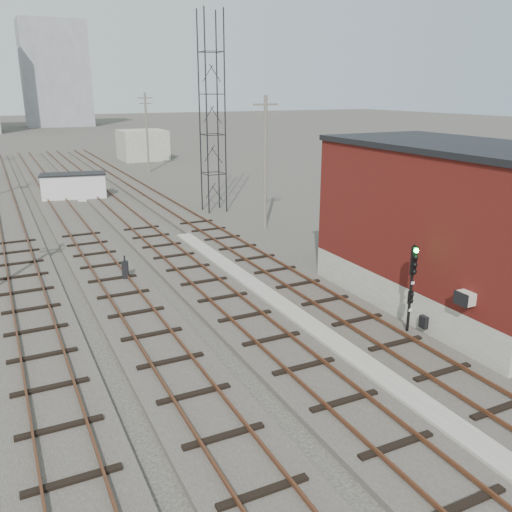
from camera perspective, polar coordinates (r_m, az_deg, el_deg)
ground at (r=66.31m, az=-17.11°, el=8.30°), size 320.00×320.00×0.00m
track_right at (r=46.60m, az=-9.69°, el=5.46°), size 3.20×90.00×0.39m
track_mid_right at (r=45.66m, az=-14.51°, el=4.92°), size 3.20×90.00×0.39m
track_mid_left at (r=45.06m, az=-19.49°, el=4.32°), size 3.20×90.00×0.39m
track_left at (r=44.81m, az=-24.55°, el=3.68°), size 3.20×90.00×0.39m
platform_curb at (r=23.60m, az=3.46°, el=-5.90°), size 0.90×28.00×0.26m
brick_building at (r=25.18m, az=19.95°, el=2.95°), size 6.54×12.20×7.22m
lattice_tower at (r=42.90m, az=-4.63°, el=14.62°), size 1.60×1.60×15.00m
utility_pole_right_a at (r=37.17m, az=0.99°, el=10.10°), size 1.80×0.24×9.00m
utility_pole_right_b at (r=65.21m, az=-11.42°, el=12.82°), size 1.80×0.24×9.00m
apartment_right at (r=155.95m, az=-20.38°, el=17.49°), size 16.00×12.00×26.00m
shed_right at (r=77.64m, az=-11.85°, el=11.37°), size 6.00×6.00×4.00m
signal_mast at (r=21.72m, az=16.07°, el=-2.93°), size 0.40×0.40×3.74m
switch_stand at (r=28.11m, az=-13.59°, el=-1.48°), size 0.39×0.39×1.29m
site_trailer at (r=50.56m, az=-18.59°, el=6.95°), size 5.87×3.35×2.33m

